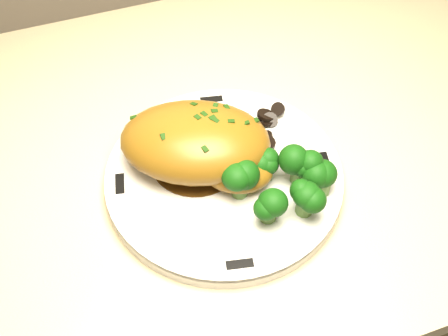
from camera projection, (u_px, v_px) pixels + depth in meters
name	position (u px, v px, depth m)	size (l,w,h in m)	color
plate	(224.00, 178.00, 0.69)	(0.29, 0.29, 0.02)	silver
rim_accent_0	(325.00, 162.00, 0.69)	(0.03, 0.01, 0.00)	black
rim_accent_1	(211.00, 100.00, 0.76)	(0.03, 0.01, 0.00)	black
rim_accent_2	(120.00, 184.00, 0.67)	(0.03, 0.01, 0.00)	black
rim_accent_3	(240.00, 264.00, 0.60)	(0.03, 0.01, 0.00)	black
gravy_pool	(196.00, 160.00, 0.69)	(0.11, 0.11, 0.00)	#39210A
chicken_breast	(200.00, 145.00, 0.66)	(0.21, 0.18, 0.07)	brown
mushroom_pile	(251.00, 139.00, 0.71)	(0.11, 0.08, 0.03)	black
broccoli_florets	(284.00, 182.00, 0.64)	(0.12, 0.09, 0.05)	#4E7331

